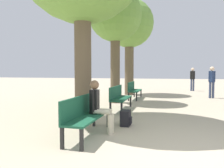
# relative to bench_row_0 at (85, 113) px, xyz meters

# --- Properties ---
(ground_plane) EXTENTS (80.00, 80.00, 0.00)m
(ground_plane) POSITION_rel_bench_row_0_xyz_m (2.22, -0.75, -0.51)
(ground_plane) COLOR #B7A88E
(bench_row_0) EXTENTS (0.47, 1.83, 0.88)m
(bench_row_0) POSITION_rel_bench_row_0_xyz_m (0.00, 0.00, 0.00)
(bench_row_0) COLOR #195138
(bench_row_0) RESTS_ON ground_plane
(bench_row_1) EXTENTS (0.47, 1.83, 0.88)m
(bench_row_1) POSITION_rel_bench_row_0_xyz_m (0.00, 3.39, 0.00)
(bench_row_1) COLOR #195138
(bench_row_1) RESTS_ON ground_plane
(bench_row_2) EXTENTS (0.47, 1.83, 0.88)m
(bench_row_2) POSITION_rel_bench_row_0_xyz_m (0.00, 6.77, 0.00)
(bench_row_2) COLOR #195138
(bench_row_2) RESTS_ON ground_plane
(tree_row_1) EXTENTS (2.38, 2.38, 5.14)m
(tree_row_1) POSITION_rel_bench_row_0_xyz_m (-0.59, 5.19, 3.34)
(tree_row_1) COLOR brown
(tree_row_1) RESTS_ON ground_plane
(tree_row_2) EXTENTS (2.92, 2.92, 5.79)m
(tree_row_2) POSITION_rel_bench_row_0_xyz_m (-0.59, 8.77, 3.72)
(tree_row_2) COLOR brown
(tree_row_2) RESTS_ON ground_plane
(person_seated) EXTENTS (0.55, 0.31, 1.22)m
(person_seated) POSITION_rel_bench_row_0_xyz_m (0.23, 0.31, 0.14)
(person_seated) COLOR beige
(person_seated) RESTS_ON ground_plane
(backpack) EXTENTS (0.27, 0.34, 0.41)m
(backpack) POSITION_rel_bench_row_0_xyz_m (0.70, 1.12, -0.31)
(backpack) COLOR black
(backpack) RESTS_ON ground_plane
(pedestrian_near) EXTENTS (0.34, 0.30, 1.69)m
(pedestrian_near) POSITION_rel_bench_row_0_xyz_m (3.44, 12.41, 0.46)
(pedestrian_near) COLOR #384260
(pedestrian_near) RESTS_ON ground_plane
(pedestrian_mid) EXTENTS (0.34, 0.30, 1.68)m
(pedestrian_mid) POSITION_rel_bench_row_0_xyz_m (3.98, 8.09, 0.45)
(pedestrian_mid) COLOR #384260
(pedestrian_mid) RESTS_ON ground_plane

